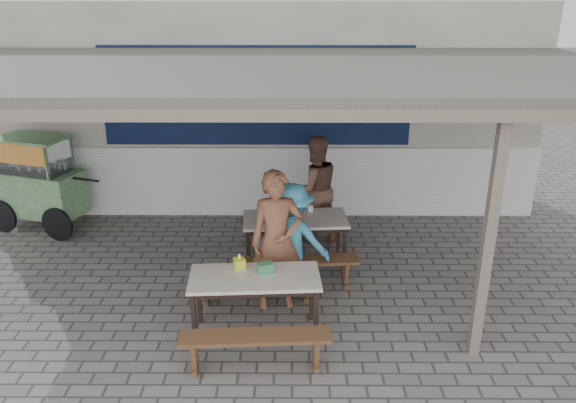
% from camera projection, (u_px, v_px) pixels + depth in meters
% --- Properties ---
extents(ground, '(60.00, 60.00, 0.00)m').
position_uv_depth(ground, '(262.00, 306.00, 6.99)').
color(ground, slate).
rests_on(ground, ground).
extents(back_wall, '(9.00, 1.28, 3.50)m').
position_uv_depth(back_wall, '(270.00, 109.00, 9.70)').
color(back_wall, beige).
rests_on(back_wall, ground).
extents(warung_roof, '(9.00, 4.21, 2.81)m').
position_uv_depth(warung_roof, '(263.00, 74.00, 6.84)').
color(warung_roof, '#4F4944').
rests_on(warung_roof, ground).
extents(table_left, '(1.47, 0.79, 0.75)m').
position_uv_depth(table_left, '(295.00, 223.00, 7.72)').
color(table_left, beige).
rests_on(table_left, ground).
extents(bench_left_street, '(1.54, 0.39, 0.45)m').
position_uv_depth(bench_left_street, '(299.00, 267.00, 7.23)').
color(bench_left_street, brown).
rests_on(bench_left_street, ground).
extents(bench_left_wall, '(1.54, 0.39, 0.45)m').
position_uv_depth(bench_left_wall, '(291.00, 226.00, 8.44)').
color(bench_left_wall, brown).
rests_on(bench_left_wall, ground).
extents(table_right, '(1.47, 0.73, 0.75)m').
position_uv_depth(table_right, '(255.00, 283.00, 6.19)').
color(table_right, beige).
rests_on(table_right, ground).
extents(bench_right_street, '(1.55, 0.37, 0.45)m').
position_uv_depth(bench_right_street, '(255.00, 344.00, 5.68)').
color(bench_right_street, brown).
rests_on(bench_right_street, ground).
extents(bench_right_wall, '(1.55, 0.37, 0.45)m').
position_uv_depth(bench_right_wall, '(256.00, 279.00, 6.94)').
color(bench_right_wall, brown).
rests_on(bench_right_wall, ground).
extents(vendor_cart, '(1.95, 1.14, 1.52)m').
position_uv_depth(vendor_cart, '(38.00, 180.00, 8.94)').
color(vendor_cart, '#74A56E').
rests_on(vendor_cart, ground).
extents(patron_street_side, '(0.70, 0.52, 1.75)m').
position_uv_depth(patron_street_side, '(277.00, 241.00, 6.71)').
color(patron_street_side, brown).
rests_on(patron_street_side, ground).
extents(patron_wall_side, '(0.96, 0.85, 1.65)m').
position_uv_depth(patron_wall_side, '(315.00, 189.00, 8.55)').
color(patron_wall_side, brown).
rests_on(patron_wall_side, ground).
extents(patron_right_table, '(1.05, 0.72, 1.49)m').
position_uv_depth(patron_right_table, '(292.00, 240.00, 7.04)').
color(patron_right_table, teal).
rests_on(patron_right_table, ground).
extents(tissue_box, '(0.15, 0.15, 0.12)m').
position_uv_depth(tissue_box, '(239.00, 263.00, 6.31)').
color(tissue_box, gold).
rests_on(tissue_box, table_right).
extents(donation_box, '(0.20, 0.16, 0.11)m').
position_uv_depth(donation_box, '(265.00, 268.00, 6.22)').
color(donation_box, '#35784A').
rests_on(donation_box, table_right).
extents(condiment_jar, '(0.08, 0.08, 0.09)m').
position_uv_depth(condiment_jar, '(310.00, 208.00, 7.90)').
color(condiment_jar, white).
rests_on(condiment_jar, table_left).
extents(condiment_bowl, '(0.26, 0.26, 0.05)m').
position_uv_depth(condiment_bowl, '(271.00, 214.00, 7.76)').
color(condiment_bowl, silver).
rests_on(condiment_bowl, table_left).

